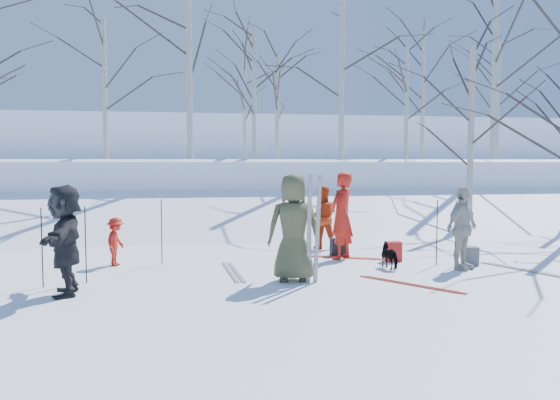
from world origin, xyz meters
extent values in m
plane|color=white|center=(0.00, 0.00, 0.00)|extent=(120.00, 120.00, 0.00)
cube|color=white|center=(0.00, 7.00, 0.15)|extent=(70.00, 9.49, 4.12)
cube|color=white|center=(0.00, 17.00, 1.00)|extent=(70.00, 18.00, 2.20)
cube|color=white|center=(0.00, 38.00, 2.00)|extent=(90.00, 30.00, 6.00)
imported|color=#444529|center=(-0.09, -0.46, 0.95)|extent=(1.02, 0.76, 1.90)
imported|color=red|center=(1.35, 1.51, 0.94)|extent=(0.81, 0.80, 1.88)
imported|color=red|center=(1.28, 2.97, 0.76)|extent=(0.78, 0.63, 1.52)
imported|color=red|center=(-3.37, 1.54, 0.49)|extent=(0.51, 0.70, 0.98)
imported|color=beige|center=(3.35, 0.01, 0.81)|extent=(1.02, 0.84, 1.63)
imported|color=black|center=(-3.84, -0.83, 0.88)|extent=(0.65, 1.66, 1.75)
imported|color=black|center=(2.02, 0.34, 0.25)|extent=(0.41, 0.65, 0.51)
cube|color=silver|center=(0.13, -0.69, 0.95)|extent=(0.07, 0.16, 1.90)
cube|color=silver|center=(0.27, -0.73, 0.95)|extent=(0.10, 0.23, 1.89)
cylinder|color=black|center=(-3.91, -0.22, 0.67)|extent=(0.02, 0.02, 1.34)
cylinder|color=black|center=(-3.68, 0.00, 0.67)|extent=(0.02, 0.02, 1.34)
cylinder|color=black|center=(-4.34, -0.22, 0.67)|extent=(0.02, 0.02, 1.34)
cylinder|color=black|center=(-2.45, 1.52, 0.67)|extent=(0.02, 0.02, 1.34)
cylinder|color=black|center=(3.36, 0.29, 0.67)|extent=(0.02, 0.02, 1.34)
cylinder|color=black|center=(0.93, 2.64, 0.67)|extent=(0.02, 0.02, 1.34)
cylinder|color=black|center=(0.62, 2.38, 0.67)|extent=(0.02, 0.02, 1.34)
cylinder|color=black|center=(3.07, 0.51, 0.67)|extent=(0.02, 0.02, 1.34)
cube|color=red|center=(2.35, 1.05, 0.21)|extent=(0.32, 0.22, 0.42)
cube|color=#4F5156|center=(3.73, 0.36, 0.19)|extent=(0.30, 0.20, 0.38)
cube|color=black|center=(1.40, 1.94, 0.20)|extent=(0.34, 0.24, 0.40)
camera|label=1|loc=(-1.94, -9.80, 2.10)|focal=35.00mm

